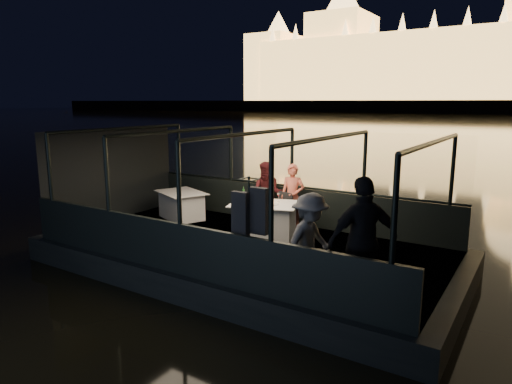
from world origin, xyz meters
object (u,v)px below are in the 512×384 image
Objects in this scene: person_man_maroon at (267,195)px; chair_port_right at (281,212)px; person_woman_coral at (292,198)px; coat_stand at (249,231)px; passenger_stripe at (310,239)px; wine_bottle at (243,193)px; dining_table_central at (265,220)px; passenger_dark at (363,247)px; dining_table_aft at (181,204)px; chair_port_left at (258,209)px.

chair_port_right is at bearing -39.23° from person_man_maroon.
coat_stand is at bearing -87.26° from person_woman_coral.
wine_bottle is (-2.71, 2.16, 0.06)m from passenger_stripe.
passenger_dark reaches higher than dining_table_central.
dining_table_central is at bearing -116.41° from person_woman_coral.
passenger_dark is at bearing -53.40° from person_man_maroon.
person_man_maroon is (2.19, 0.61, 0.36)m from dining_table_aft.
passenger_dark is at bearing 11.65° from coat_stand.
chair_port_right is at bearing 38.82° from wine_bottle.
passenger_dark is at bearing -76.88° from passenger_stripe.
person_man_maroon is at bearing 116.63° from coat_stand.
passenger_stripe reaches higher than dining_table_aft.
dining_table_aft is at bearing 71.66° from passenger_stripe.
dining_table_central is 0.94× the size of person_woman_coral.
passenger_dark is (2.93, -2.03, 0.47)m from dining_table_central.
wine_bottle is (2.05, -0.21, 0.53)m from dining_table_aft.
chair_port_left is 0.53× the size of passenger_stripe.
wine_bottle is (-0.07, -0.52, 0.47)m from chair_port_left.
dining_table_aft is 2.15m from chair_port_left.
person_woman_coral is (0.20, 0.90, 0.36)m from dining_table_central.
chair_port_left is at bearing 52.72° from passenger_stripe.
chair_port_left is at bearing -169.88° from person_woman_coral.
person_woman_coral is at bearing 77.27° from dining_table_central.
person_man_maroon is at bearing -89.23° from passenger_dark.
wine_bottle is at bearing 125.90° from coat_stand.
person_woman_coral reaches higher than chair_port_left.
dining_table_central is at bearing -83.32° from passenger_dark.
dining_table_aft is 2.76m from chair_port_right.
person_man_maroon is (-1.64, 3.27, -0.15)m from coat_stand.
passenger_dark reaches higher than person_woman_coral.
dining_table_aft is at bearing 174.14° from wine_bottle.
wine_bottle is at bearing -79.27° from passenger_dark.
person_woman_coral is 0.97× the size of passenger_stripe.
passenger_dark is at bearing -22.37° from dining_table_aft.
person_woman_coral is at bearing 40.54° from passenger_stripe.
chair_port_right is at bearing 82.40° from dining_table_central.
dining_table_central is 1.65× the size of chair_port_right.
dining_table_aft is 1.48× the size of chair_port_right.
passenger_dark is 4.11m from wine_bottle.
passenger_stripe is (1.91, -3.00, 0.10)m from person_woman_coral.
person_man_maroon is at bearing 117.86° from dining_table_central.
dining_table_central is 1.00m from person_woman_coral.
dining_table_central is 3.60m from passenger_dark.
passenger_dark reaches higher than coat_stand.
person_man_maroon reaches higher than dining_table_aft.
wine_bottle is (-0.60, 0.06, 0.53)m from dining_table_central.
passenger_dark is (1.76, 0.36, -0.05)m from coat_stand.
dining_table_central is 0.76× the size of passenger_dark.
dining_table_aft is 6.06m from passenger_dark.
person_woman_coral reaches higher than dining_table_central.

